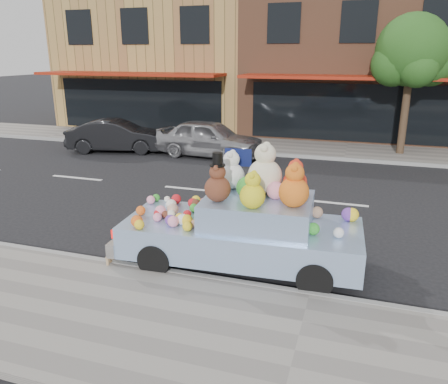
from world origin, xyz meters
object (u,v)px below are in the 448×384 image
at_px(car_dark, 117,136).
at_px(art_car, 244,224).
at_px(street_tree, 412,56).
at_px(car_silver, 209,138).

height_order(car_dark, art_car, art_car).
xyz_separation_m(street_tree, art_car, (-3.37, -10.70, -2.87)).
xyz_separation_m(street_tree, car_silver, (-7.02, -2.37, -2.99)).
bearing_deg(car_dark, art_car, -151.52).
height_order(street_tree, car_silver, street_tree).
xyz_separation_m(street_tree, car_dark, (-10.86, -2.66, -3.05)).
distance_m(street_tree, art_car, 11.58).
distance_m(car_silver, art_car, 9.10).
xyz_separation_m(car_silver, car_dark, (-3.84, -0.29, -0.07)).
bearing_deg(art_car, street_tree, 69.27).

